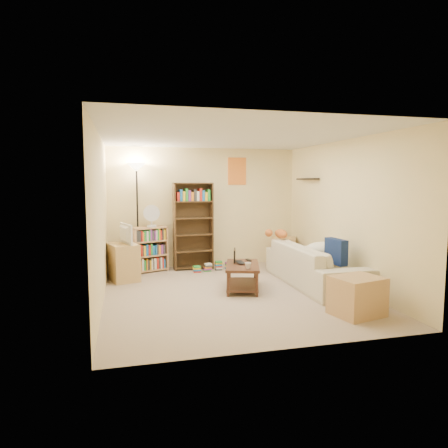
# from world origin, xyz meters

# --- Properties ---
(room) EXTENTS (4.50, 4.54, 2.52)m
(room) POSITION_xyz_m (0.00, 0.01, 1.62)
(room) COLOR tan
(room) RESTS_ON ground
(sofa) EXTENTS (2.39, 0.95, 0.70)m
(sofa) POSITION_xyz_m (1.55, 0.19, 0.35)
(sofa) COLOR beige
(sofa) RESTS_ON ground
(navy_pillow) EXTENTS (0.18, 0.47, 0.41)m
(navy_pillow) POSITION_xyz_m (1.66, -0.33, 0.67)
(navy_pillow) COLOR navy
(navy_pillow) RESTS_ON sofa
(cream_blanket) EXTENTS (0.64, 0.46, 0.27)m
(cream_blanket) POSITION_xyz_m (1.72, 0.24, 0.60)
(cream_blanket) COLOR white
(cream_blanket) RESTS_ON sofa
(tabby_cat) EXTENTS (0.54, 0.20, 0.19)m
(tabby_cat) POSITION_xyz_m (1.25, 1.10, 0.79)
(tabby_cat) COLOR #C7642A
(tabby_cat) RESTS_ON sofa
(coffee_table) EXTENTS (0.79, 1.07, 0.43)m
(coffee_table) POSITION_xyz_m (0.22, 0.16, 0.28)
(coffee_table) COLOR #47251B
(coffee_table) RESTS_ON ground
(laptop) EXTENTS (0.31, 0.20, 0.02)m
(laptop) POSITION_xyz_m (0.26, 0.26, 0.44)
(laptop) COLOR black
(laptop) RESTS_ON coffee_table
(laptop_screen) EXTENTS (0.10, 0.31, 0.21)m
(laptop_screen) POSITION_xyz_m (0.13, 0.30, 0.56)
(laptop_screen) COLOR white
(laptop_screen) RESTS_ON laptop
(mug) EXTENTS (0.20, 0.20, 0.10)m
(mug) POSITION_xyz_m (0.21, -0.18, 0.48)
(mug) COLOR silver
(mug) RESTS_ON coffee_table
(tv_remote) EXTENTS (0.06, 0.17, 0.02)m
(tv_remote) POSITION_xyz_m (0.42, 0.43, 0.44)
(tv_remote) COLOR black
(tv_remote) RESTS_ON coffee_table
(tv_stand) EXTENTS (0.61, 0.73, 0.67)m
(tv_stand) POSITION_xyz_m (-1.70, 1.30, 0.34)
(tv_stand) COLOR tan
(tv_stand) RESTS_ON ground
(television) EXTENTS (0.68, 0.44, 0.37)m
(television) POSITION_xyz_m (-1.70, 1.30, 0.85)
(television) COLOR black
(television) RESTS_ON tv_stand
(tall_bookshelf) EXTENTS (0.81, 0.29, 1.78)m
(tall_bookshelf) POSITION_xyz_m (-0.30, 1.94, 0.94)
(tall_bookshelf) COLOR #462E1B
(tall_bookshelf) RESTS_ON ground
(short_bookshelf) EXTENTS (0.75, 0.51, 0.90)m
(short_bookshelf) POSITION_xyz_m (-1.19, 1.91, 0.45)
(short_bookshelf) COLOR tan
(short_bookshelf) RESTS_ON ground
(desk_fan) EXTENTS (0.32, 0.18, 0.44)m
(desk_fan) POSITION_xyz_m (-1.14, 1.86, 1.13)
(desk_fan) COLOR silver
(desk_fan) RESTS_ON short_bookshelf
(floor_lamp) EXTENTS (0.37, 0.37, 2.17)m
(floor_lamp) POSITION_xyz_m (-1.40, 2.05, 1.73)
(floor_lamp) COLOR black
(floor_lamp) RESTS_ON ground
(side_table) EXTENTS (0.68, 0.68, 0.59)m
(side_table) POSITION_xyz_m (1.68, 1.89, 0.29)
(side_table) COLOR tan
(side_table) RESTS_ON ground
(end_cabinet) EXTENTS (0.73, 0.65, 0.52)m
(end_cabinet) POSITION_xyz_m (1.35, -1.45, 0.26)
(end_cabinet) COLOR tan
(end_cabinet) RESTS_ON ground
(book_stacks) EXTENTS (1.08, 0.32, 0.19)m
(book_stacks) POSITION_xyz_m (0.20, 1.70, 0.08)
(book_stacks) COLOR red
(book_stacks) RESTS_ON ground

